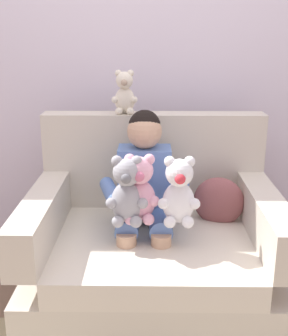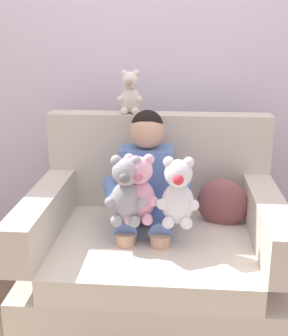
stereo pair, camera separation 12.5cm
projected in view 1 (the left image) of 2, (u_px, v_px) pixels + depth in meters
The scene contains 9 objects.
ground_plane at pixel (153, 305), 2.26m from camera, with size 8.00×8.00×0.00m, color brown.
back_wall at pixel (154, 39), 2.56m from camera, with size 6.00×0.10×2.60m, color silver.
armchair at pixel (153, 250), 2.21m from camera, with size 1.19×0.92×0.92m.
seated_child at pixel (144, 187), 2.14m from camera, with size 0.45×0.39×0.82m.
plush_pink at pixel (140, 190), 1.98m from camera, with size 0.19×0.15×0.32m.
plush_grey at pixel (127, 192), 1.95m from camera, with size 0.19×0.15×0.32m.
plush_white at pixel (179, 193), 1.95m from camera, with size 0.19×0.15×0.32m.
plush_cream_on_backrest at pixel (125, 93), 2.31m from camera, with size 0.14×0.11×0.23m.
throw_pillow at pixel (219, 202), 2.26m from camera, with size 0.26×0.12×0.26m, color #8C4C4C.
Camera 1 is at (-0.02, -1.94, 1.35)m, focal length 46.94 mm.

